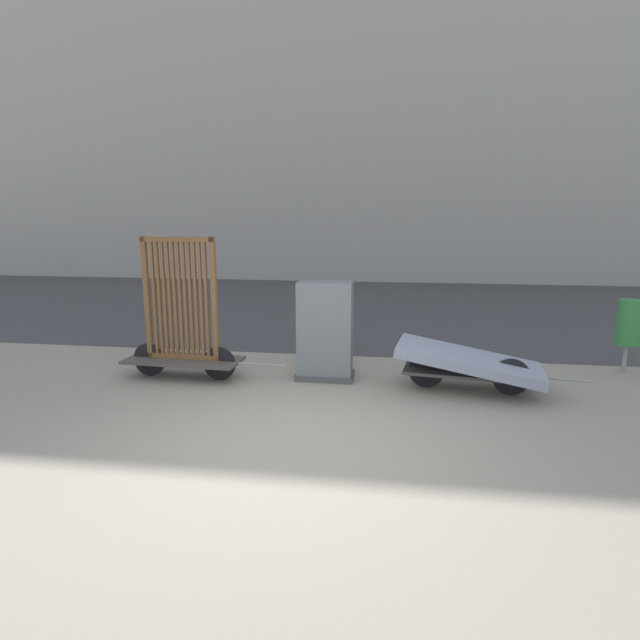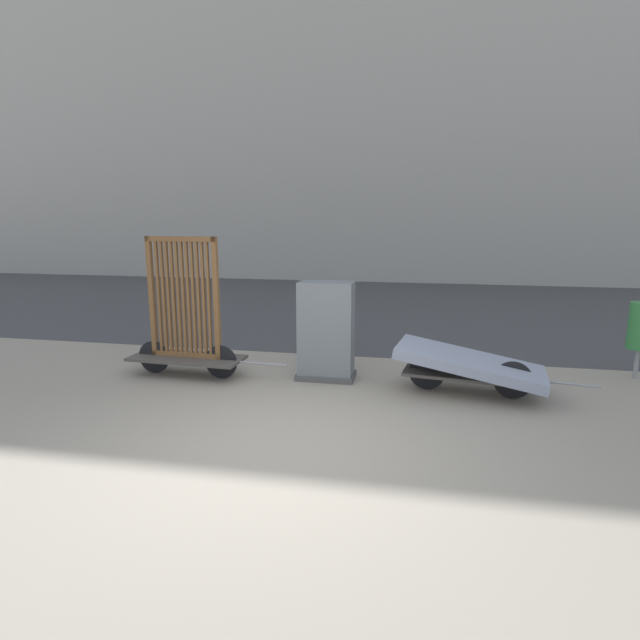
# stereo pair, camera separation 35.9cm
# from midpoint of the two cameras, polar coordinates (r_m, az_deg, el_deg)

# --- Properties ---
(ground_plane) EXTENTS (60.00, 60.00, 0.00)m
(ground_plane) POSITION_cam_midpoint_polar(r_m,az_deg,el_deg) (5.10, -2.66, -14.61)
(ground_plane) COLOR gray
(road_strip) EXTENTS (56.00, 10.32, 0.01)m
(road_strip) POSITION_cam_midpoint_polar(r_m,az_deg,el_deg) (13.42, 6.39, 1.70)
(road_strip) COLOR #424244
(road_strip) RESTS_ON ground_plane
(building_facade) EXTENTS (48.00, 4.00, 13.15)m
(building_facade) POSITION_cam_midpoint_polar(r_m,az_deg,el_deg) (20.84, 8.72, 23.23)
(building_facade) COLOR #B2ADA3
(building_facade) RESTS_ON ground_plane
(bike_cart_with_bedframe) EXTENTS (2.37, 0.72, 2.01)m
(bike_cart_with_bedframe) POSITION_cam_midpoint_polar(r_m,az_deg,el_deg) (7.38, -13.77, -0.95)
(bike_cart_with_bedframe) COLOR #4C4742
(bike_cart_with_bedframe) RESTS_ON ground_plane
(bike_cart_with_mattress) EXTENTS (2.51, 1.16, 0.63)m
(bike_cart_with_mattress) POSITION_cam_midpoint_polar(r_m,az_deg,el_deg) (6.83, 18.18, -4.92)
(bike_cart_with_mattress) COLOR #4C4742
(bike_cart_with_mattress) RESTS_ON ground_plane
(utility_cabinet) EXTENTS (0.82, 0.49, 1.39)m
(utility_cabinet) POSITION_cam_midpoint_polar(r_m,az_deg,el_deg) (7.06, 2.17, -1.60)
(utility_cabinet) COLOR #4C4C4C
(utility_cabinet) RESTS_ON ground_plane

